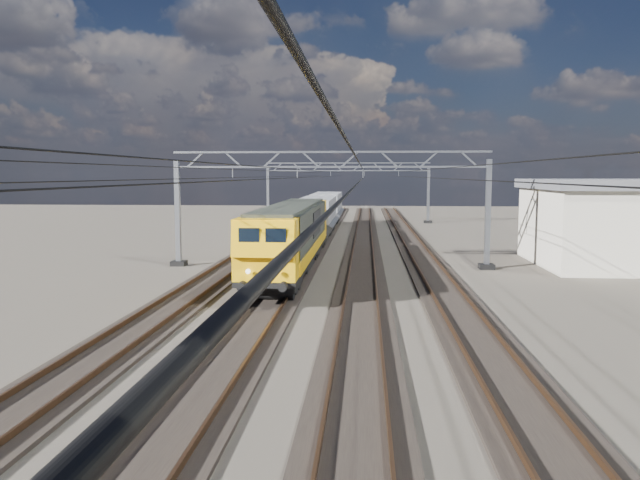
# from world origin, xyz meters

# --- Properties ---
(ground) EXTENTS (160.00, 160.00, 0.00)m
(ground) POSITION_xyz_m (0.00, 0.00, 0.00)
(ground) COLOR #2A241F
(ground) RESTS_ON ground
(track_outer_west) EXTENTS (2.60, 140.00, 0.30)m
(track_outer_west) POSITION_xyz_m (-6.00, 0.00, 0.07)
(track_outer_west) COLOR black
(track_outer_west) RESTS_ON ground
(track_loco) EXTENTS (2.60, 140.00, 0.30)m
(track_loco) POSITION_xyz_m (-2.00, 0.00, 0.07)
(track_loco) COLOR black
(track_loco) RESTS_ON ground
(track_inner_east) EXTENTS (2.60, 140.00, 0.30)m
(track_inner_east) POSITION_xyz_m (2.00, 0.00, 0.07)
(track_inner_east) COLOR black
(track_inner_east) RESTS_ON ground
(track_outer_east) EXTENTS (2.60, 140.00, 0.30)m
(track_outer_east) POSITION_xyz_m (6.00, 0.00, 0.07)
(track_outer_east) COLOR black
(track_outer_east) RESTS_ON ground
(catenary_gantry_mid) EXTENTS (19.90, 0.90, 7.11)m
(catenary_gantry_mid) POSITION_xyz_m (0.00, 4.00, 3.91)
(catenary_gantry_mid) COLOR gray
(catenary_gantry_mid) RESTS_ON ground
(catenary_gantry_far) EXTENTS (19.90, 0.90, 7.11)m
(catenary_gantry_far) POSITION_xyz_m (0.00, 40.00, 3.91)
(catenary_gantry_far) COLOR gray
(catenary_gantry_far) RESTS_ON ground
(overhead_wires) EXTENTS (12.03, 140.00, 0.53)m
(overhead_wires) POSITION_xyz_m (0.00, 8.00, 5.75)
(overhead_wires) COLOR black
(overhead_wires) RESTS_ON ground
(locomotive) EXTENTS (2.76, 21.10, 3.62)m
(locomotive) POSITION_xyz_m (-2.00, 1.12, 2.33)
(locomotive) COLOR black
(locomotive) RESTS_ON ground
(hopper_wagon_lead) EXTENTS (3.38, 13.00, 3.25)m
(hopper_wagon_lead) POSITION_xyz_m (-2.00, 18.82, 2.23)
(hopper_wagon_lead) COLOR black
(hopper_wagon_lead) RESTS_ON ground
(hopper_wagon_mid) EXTENTS (3.38, 13.00, 3.25)m
(hopper_wagon_mid) POSITION_xyz_m (-2.00, 33.02, 2.23)
(hopper_wagon_mid) COLOR black
(hopper_wagon_mid) RESTS_ON ground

